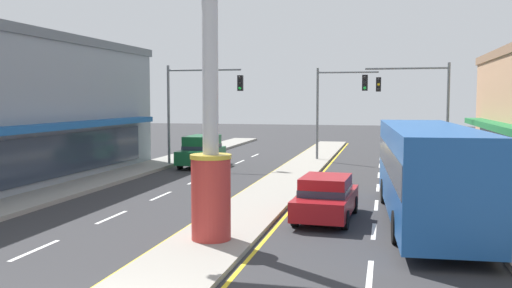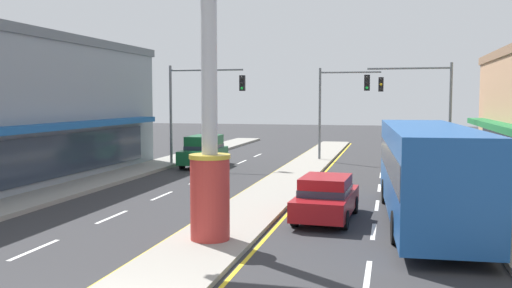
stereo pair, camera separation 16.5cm
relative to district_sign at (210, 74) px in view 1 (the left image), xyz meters
The scene contains 11 objects.
median_strip 12.41m from the district_sign, 90.00° to the left, with size 2.45×52.00×0.14m, color gray.
sidewalk_left 13.89m from the district_sign, 133.62° to the left, with size 2.34×60.00×0.18m, color gray.
sidewalk_right 13.89m from the district_sign, 46.38° to the left, with size 2.34×60.00×0.18m, color gray.
lane_markings 11.20m from the district_sign, 90.00° to the left, with size 9.19×52.00×0.01m.
district_sign is the anchor object (origin of this frame).
traffic_light_left_side 18.24m from the district_sign, 110.76° to the left, with size 4.86×0.46×6.20m.
traffic_light_right_side 19.11m from the district_sign, 70.22° to the left, with size 4.86×0.46×6.20m.
traffic_light_median_far 22.10m from the district_sign, 85.17° to the left, with size 4.20×0.46×6.20m.
bus_near_right_lane 8.08m from the district_sign, 34.59° to the left, with size 3.15×11.33×3.26m.
suv_far_right_lane 18.81m from the district_sign, 109.62° to the left, with size 2.05×4.64×1.90m.
sedan_near_left_lane 6.38m from the district_sign, 54.15° to the left, with size 2.00×4.38×1.53m.
Camera 1 is at (4.83, -8.40, 4.17)m, focal length 38.92 mm.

